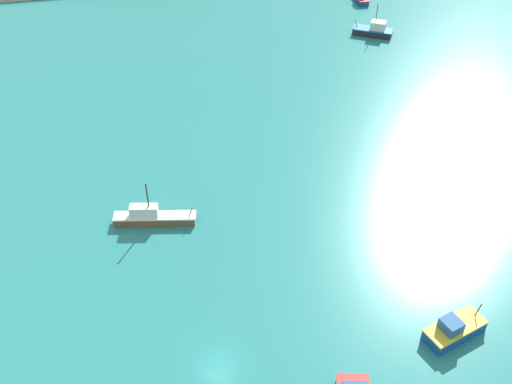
% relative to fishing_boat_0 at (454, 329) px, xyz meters
% --- Properties ---
extents(ground, '(260.00, 280.00, 0.50)m').
position_rel_fishing_boat_0_xyz_m(ground, '(-24.61, 31.43, -1.18)').
color(ground, teal).
extents(fishing_boat_0, '(7.24, 4.67, 2.96)m').
position_rel_fishing_boat_0_xyz_m(fishing_boat_0, '(0.00, 0.00, 0.00)').
color(fishing_boat_0, '#14478C').
rests_on(fishing_boat_0, ground).
extents(fishing_boat_1, '(10.55, 3.82, 6.17)m').
position_rel_fishing_boat_0_xyz_m(fishing_boat_1, '(-29.06, 24.58, 0.01)').
color(fishing_boat_1, brown).
rests_on(fishing_boat_1, ground).
extents(fishing_boat_4, '(8.14, 6.45, 6.44)m').
position_rel_fishing_boat_0_xyz_m(fishing_boat_4, '(18.47, 71.43, 0.11)').
color(fishing_boat_4, '#232328').
rests_on(fishing_boat_4, ground).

